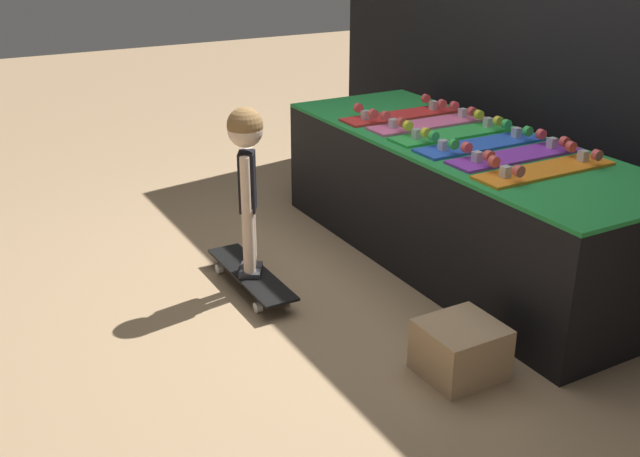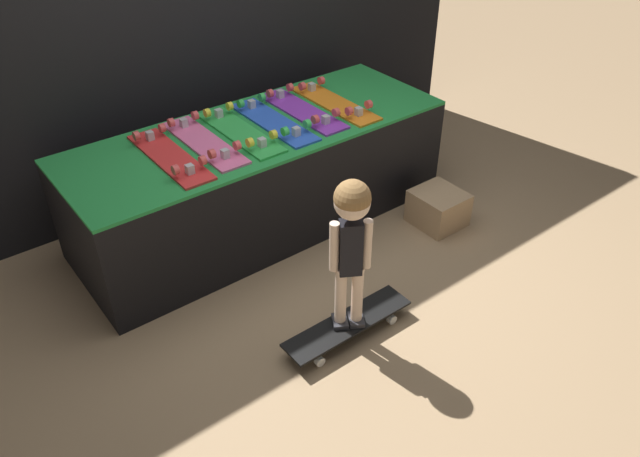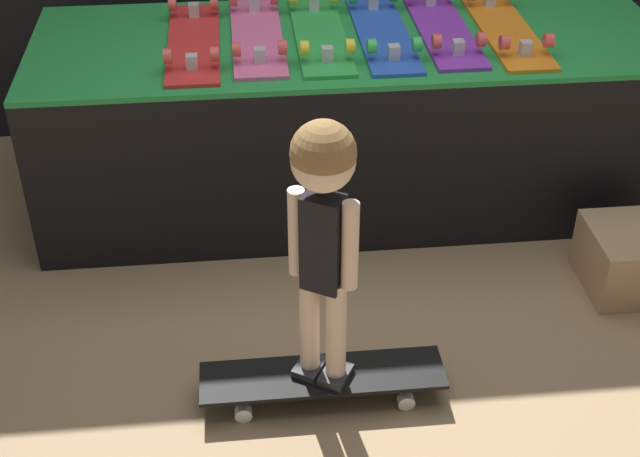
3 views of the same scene
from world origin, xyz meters
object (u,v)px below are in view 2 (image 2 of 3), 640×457
Objects in this scene: skateboard_on_floor at (348,325)px; child at (351,229)px; skateboard_blue_on_rack at (273,121)px; storage_box at (438,208)px; skateboard_red_on_rack at (170,155)px; skateboard_green_on_rack at (240,131)px; skateboard_purple_on_rack at (302,110)px; skateboard_pink_on_rack at (204,141)px; skateboard_orange_on_rack at (334,102)px.

skateboard_on_floor is 0.87× the size of child.
storage_box is at bearing -42.32° from skateboard_blue_on_rack.
skateboard_red_on_rack is 0.98× the size of skateboard_on_floor.
skateboard_red_on_rack is 0.47m from skateboard_green_on_rack.
child is (-0.58, -1.18, -0.01)m from skateboard_purple_on_rack.
skateboard_pink_on_rack and skateboard_orange_on_rack have the same top height.
skateboard_purple_on_rack is at bearing 126.93° from storage_box.
skateboard_green_on_rack is 1.00× the size of skateboard_orange_on_rack.
skateboard_blue_on_rack is at bearing 103.56° from child.
skateboard_orange_on_rack is at bearing 114.48° from storage_box.
skateboard_green_on_rack is (0.24, -0.01, 0.00)m from skateboard_pink_on_rack.
skateboard_blue_on_rack is at bearing -175.27° from skateboard_purple_on_rack.
skateboard_red_on_rack is at bearing 154.62° from storage_box.
skateboard_red_on_rack is at bearing 137.48° from child.
skateboard_orange_on_rack is at bearing 54.51° from skateboard_on_floor.
skateboard_orange_on_rack is at bearing 84.71° from child.
skateboard_purple_on_rack reaches higher than skateboard_on_floor.
skateboard_pink_on_rack is 1.00× the size of skateboard_orange_on_rack.
skateboard_red_on_rack is at bearing -178.17° from skateboard_purple_on_rack.
skateboard_purple_on_rack is at bearing 93.95° from child.
skateboard_purple_on_rack is 0.85× the size of child.
skateboard_purple_on_rack is at bearing 4.73° from skateboard_blue_on_rack.
skateboard_on_floor is 1.22m from storage_box.
storage_box is at bearing -30.49° from skateboard_pink_on_rack.
skateboard_on_floor is at bearing -116.25° from skateboard_purple_on_rack.
skateboard_orange_on_rack is 0.97m from storage_box.
child reaches higher than storage_box.
skateboard_orange_on_rack is (0.94, -0.04, 0.00)m from skateboard_pink_on_rack.
skateboard_on_floor is at bearing -95.48° from skateboard_green_on_rack.
storage_box is at bearing 51.38° from child.
skateboard_red_on_rack is 0.94m from skateboard_purple_on_rack.
skateboard_red_on_rack and skateboard_purple_on_rack have the same top height.
skateboard_purple_on_rack is (0.47, 0.01, 0.00)m from skateboard_green_on_rack.
skateboard_purple_on_rack is at bearing 1.83° from skateboard_red_on_rack.
storage_box is (0.79, -0.72, -0.59)m from skateboard_blue_on_rack.
skateboard_blue_on_rack is at bearing 137.68° from storage_box.
skateboard_pink_on_rack is at bearing 126.13° from child.
skateboard_green_on_rack is at bearing 144.62° from storage_box.
skateboard_green_on_rack is at bearing 177.93° from skateboard_blue_on_rack.
skateboard_purple_on_rack is 2.30× the size of storage_box.
skateboard_red_on_rack reaches higher than storage_box.
skateboard_red_on_rack is 1.18m from skateboard_orange_on_rack.
skateboard_pink_on_rack is at bearing 95.93° from skateboard_on_floor.
skateboard_blue_on_rack is (0.47, -0.02, 0.00)m from skateboard_pink_on_rack.
child reaches higher than skateboard_purple_on_rack.
skateboard_pink_on_rack is 1.00× the size of skateboard_green_on_rack.
skateboard_pink_on_rack is at bearing 176.67° from skateboard_green_on_rack.
skateboard_green_on_rack is 0.85× the size of child.
skateboard_blue_on_rack is at bearing -2.07° from skateboard_green_on_rack.
skateboard_blue_on_rack is 0.85× the size of child.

